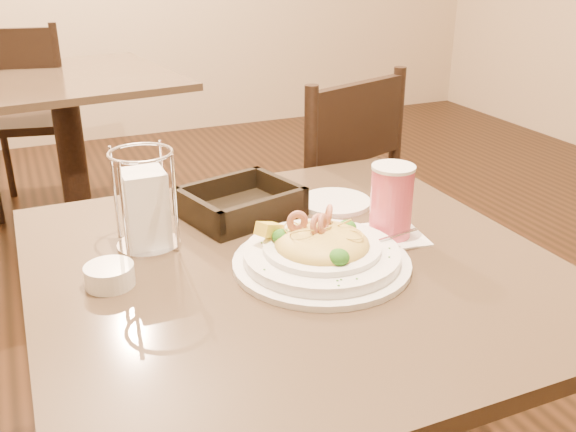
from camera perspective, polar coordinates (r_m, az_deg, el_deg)
name	(u,v)px	position (r m, az deg, el deg)	size (l,w,h in m)	color
main_table	(292,368)	(1.27, 0.37, -13.37)	(0.90, 0.90, 0.74)	black
background_table	(68,129)	(2.98, -18.95, 7.29)	(1.01, 1.01, 0.74)	black
dining_chair_near	(321,210)	(1.98, 2.93, 0.49)	(0.54, 0.54, 0.93)	black
dining_chair_far	(29,114)	(3.34, -22.06, 8.40)	(0.49, 0.49, 0.93)	black
pasta_bowl	(321,251)	(1.12, 2.99, -3.16)	(0.35, 0.31, 0.10)	white
drink_glass	(391,202)	(1.23, 9.17, 1.24)	(0.14, 0.14, 0.14)	white
bread_basket	(241,206)	(1.33, -4.22, 0.93)	(0.26, 0.23, 0.06)	black
napkin_caddy	(145,206)	(1.20, -12.56, 0.85)	(0.12, 0.12, 0.19)	silver
side_plate	(335,202)	(1.39, 4.20, 1.25)	(0.16, 0.16, 0.01)	white
butter_ramekin	(110,275)	(1.10, -15.58, -5.11)	(0.08, 0.08, 0.04)	white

